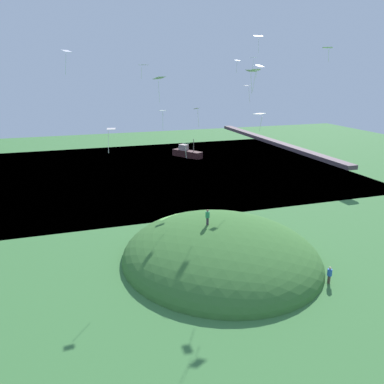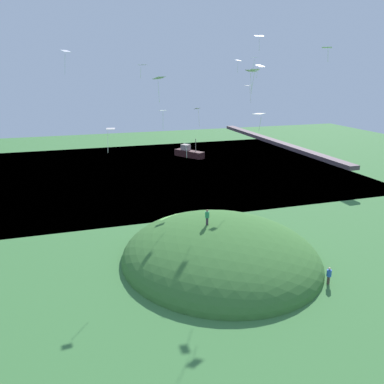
{
  "view_description": "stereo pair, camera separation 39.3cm",
  "coord_description": "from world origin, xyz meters",
  "views": [
    {
      "loc": [
        40.7,
        -10.95,
        17.99
      ],
      "look_at": [
        2.53,
        1.79,
        5.74
      ],
      "focal_mm": 37.43,
      "sensor_mm": 36.0,
      "label": 1
    },
    {
      "loc": [
        40.82,
        -10.58,
        17.99
      ],
      "look_at": [
        2.53,
        1.79,
        5.74
      ],
      "focal_mm": 37.43,
      "sensor_mm": 36.0,
      "label": 2
    }
  ],
  "objects": [
    {
      "name": "grass_hill",
      "position": [
        7.08,
        3.25,
        0.0
      ],
      "size": [
        21.32,
        19.48,
        7.09
      ],
      "primitive_type": "ellipsoid",
      "color": "#376C2E",
      "rests_on": "ground_plane"
    },
    {
      "name": "boat_on_lake",
      "position": [
        -40.62,
        15.01,
        0.88
      ],
      "size": [
        7.07,
        5.3,
        4.17
      ],
      "rotation": [
        0.0,
        0.0,
        3.69
      ],
      "color": "#35191A",
      "rests_on": "lake_water"
    },
    {
      "name": "kite_4",
      "position": [
        6.43,
        -6.78,
        13.06
      ],
      "size": [
        0.72,
        0.8,
        2.13
      ],
      "color": "white"
    },
    {
      "name": "kite_3",
      "position": [
        13.77,
        8.77,
        19.58
      ],
      "size": [
        0.85,
        0.87,
        1.09
      ],
      "color": "white"
    },
    {
      "name": "bridge_deck_far",
      "position": [
        -31.06,
        30.64,
        3.95
      ],
      "size": [
        47.71,
        1.8,
        0.7
      ],
      "primitive_type": "cube",
      "color": "#534049"
    },
    {
      "name": "kite_8",
      "position": [
        -0.22,
        10.45,
        18.42
      ],
      "size": [
        1.08,
        1.2,
        1.4
      ],
      "color": "white"
    },
    {
      "name": "ground_plane",
      "position": [
        0.0,
        0.0,
        0.0
      ],
      "size": [
        160.0,
        160.0,
        0.0
      ],
      "primitive_type": "plane",
      "color": "#3C7539"
    },
    {
      "name": "kite_11",
      "position": [
        0.48,
        -0.69,
        13.89
      ],
      "size": [
        0.57,
        0.74,
        2.0
      ],
      "color": "white"
    },
    {
      "name": "kite_5",
      "position": [
        -4.72,
        3.46,
        9.48
      ],
      "size": [
        0.82,
        0.98,
        1.97
      ],
      "color": "white"
    },
    {
      "name": "kite_14",
      "position": [
        -2.0,
        11.07,
        21.57
      ],
      "size": [
        0.88,
        1.13,
        1.93
      ],
      "color": "white"
    },
    {
      "name": "kite_13",
      "position": [
        7.16,
        -3.94,
        18.39
      ],
      "size": [
        0.97,
        0.95,
        1.09
      ],
      "color": "white"
    },
    {
      "name": "kite_2",
      "position": [
        3.8,
        -1.79,
        17.25
      ],
      "size": [
        1.3,
        1.37,
        2.35
      ],
      "color": "white"
    },
    {
      "name": "person_walking_path",
      "position": [
        6.54,
        2.04,
        4.51
      ],
      "size": [
        0.54,
        0.54,
        1.59
      ],
      "rotation": [
        0.0,
        0.0,
        0.39
      ],
      "color": "#3B2F37",
      "rests_on": "grass_hill"
    },
    {
      "name": "kite_10",
      "position": [
        11.14,
        4.74,
        14.56
      ],
      "size": [
        1.18,
        1.27,
        1.5
      ],
      "color": "silver"
    },
    {
      "name": "kite_15",
      "position": [
        -6.47,
        12.1,
        15.98
      ],
      "size": [
        0.83,
        0.93,
        2.15
      ],
      "color": "#F5DDD2"
    },
    {
      "name": "kite_12",
      "position": [
        8.08,
        5.34,
        17.84
      ],
      "size": [
        1.05,
        0.93,
        2.06
      ],
      "color": "white"
    },
    {
      "name": "kite_6",
      "position": [
        7.91,
        -9.87,
        19.23
      ],
      "size": [
        0.83,
        0.84,
        1.76
      ],
      "color": "white"
    },
    {
      "name": "kite_1",
      "position": [
        -6.69,
        10.76,
        19.1
      ],
      "size": [
        0.97,
        1.03,
        1.52
      ],
      "color": "white"
    },
    {
      "name": "kite_0",
      "position": [
        -4.26,
        4.64,
        13.48
      ],
      "size": [
        0.67,
        0.79,
        2.24
      ],
      "color": "white"
    },
    {
      "name": "lake_water",
      "position": [
        -31.06,
        0.0,
        -0.2
      ],
      "size": [
        53.01,
        80.0,
        0.4
      ],
      "primitive_type": "cube",
      "color": "#415F88",
      "rests_on": "ground_plane"
    },
    {
      "name": "kite_9",
      "position": [
        -2.75,
        10.97,
        19.3
      ],
      "size": [
        0.9,
        0.64,
        1.79
      ],
      "color": "white"
    },
    {
      "name": "person_on_hilltop",
      "position": [
        14.74,
        10.42,
        1.0
      ],
      "size": [
        0.51,
        0.51,
        1.61
      ],
      "rotation": [
        0.0,
        0.0,
        0.26
      ],
      "color": "brown",
      "rests_on": "ground_plane"
    },
    {
      "name": "kite_7",
      "position": [
        13.18,
        3.14,
        17.9
      ],
      "size": [
        0.66,
        0.72,
        1.64
      ],
      "color": "white"
    }
  ]
}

